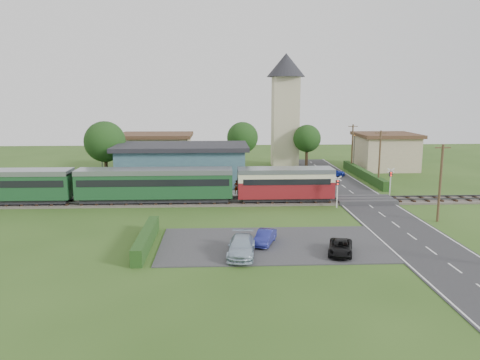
{
  "coord_description": "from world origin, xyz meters",
  "views": [
    {
      "loc": [
        -5.44,
        -46.04,
        11.29
      ],
      "look_at": [
        -3.22,
        4.0,
        2.12
      ],
      "focal_mm": 35.0,
      "sensor_mm": 36.0,
      "label": 1
    }
  ],
  "objects_px": {
    "pedestrian_near": "(236,187)",
    "crossing_signal_far": "(391,178)",
    "crossing_signal_near": "(337,187)",
    "house_east": "(386,151)",
    "station_building": "(182,166)",
    "car_park_dark": "(340,247)",
    "house_west": "(156,151)",
    "car_park_blue": "(265,237)",
    "church_tower": "(285,101)",
    "car_park_silver": "(241,246)",
    "train": "(124,184)",
    "car_on_road": "(331,172)",
    "pedestrian_far": "(108,186)",
    "equipment_hut": "(106,182)"
  },
  "relations": [
    {
      "from": "house_east",
      "to": "crossing_signal_near",
      "type": "height_order",
      "value": "house_east"
    },
    {
      "from": "car_park_blue",
      "to": "equipment_hut",
      "type": "bearing_deg",
      "value": 152.56
    },
    {
      "from": "train",
      "to": "car_on_road",
      "type": "distance_m",
      "value": 29.72
    },
    {
      "from": "station_building",
      "to": "car_park_silver",
      "type": "xyz_separation_m",
      "value": [
        6.06,
        -25.49,
        -1.95
      ]
    },
    {
      "from": "car_park_silver",
      "to": "car_park_dark",
      "type": "distance_m",
      "value": 7.08
    },
    {
      "from": "house_east",
      "to": "crossing_signal_near",
      "type": "relative_size",
      "value": 2.69
    },
    {
      "from": "car_on_road",
      "to": "car_park_blue",
      "type": "relative_size",
      "value": 1.18
    },
    {
      "from": "station_building",
      "to": "car_on_road",
      "type": "bearing_deg",
      "value": 17.65
    },
    {
      "from": "church_tower",
      "to": "car_park_blue",
      "type": "height_order",
      "value": "church_tower"
    },
    {
      "from": "equipment_hut",
      "to": "house_east",
      "type": "xyz_separation_m",
      "value": [
        38.0,
        18.8,
        1.05
      ]
    },
    {
      "from": "station_building",
      "to": "house_east",
      "type": "height_order",
      "value": "house_east"
    },
    {
      "from": "station_building",
      "to": "car_park_dark",
      "type": "distance_m",
      "value": 28.76
    },
    {
      "from": "pedestrian_near",
      "to": "train",
      "type": "bearing_deg",
      "value": -7.38
    },
    {
      "from": "crossing_signal_near",
      "to": "pedestrian_near",
      "type": "bearing_deg",
      "value": 151.74
    },
    {
      "from": "car_park_silver",
      "to": "car_park_dark",
      "type": "xyz_separation_m",
      "value": [
        7.08,
        0.0,
        -0.17
      ]
    },
    {
      "from": "car_park_blue",
      "to": "crossing_signal_far",
      "type": "bearing_deg",
      "value": 66.01
    },
    {
      "from": "crossing_signal_far",
      "to": "house_west",
      "type": "bearing_deg",
      "value": 144.23
    },
    {
      "from": "car_on_road",
      "to": "car_park_silver",
      "type": "height_order",
      "value": "car_park_silver"
    },
    {
      "from": "car_on_road",
      "to": "car_park_silver",
      "type": "relative_size",
      "value": 0.84
    },
    {
      "from": "house_east",
      "to": "crossing_signal_far",
      "type": "bearing_deg",
      "value": -108.08
    },
    {
      "from": "pedestrian_near",
      "to": "crossing_signal_far",
      "type": "bearing_deg",
      "value": 156.57
    },
    {
      "from": "equipment_hut",
      "to": "crossing_signal_far",
      "type": "relative_size",
      "value": 0.78
    },
    {
      "from": "car_park_dark",
      "to": "pedestrian_far",
      "type": "height_order",
      "value": "pedestrian_far"
    },
    {
      "from": "equipment_hut",
      "to": "pedestrian_far",
      "type": "xyz_separation_m",
      "value": [
        0.35,
        -0.48,
        -0.35
      ]
    },
    {
      "from": "station_building",
      "to": "car_on_road",
      "type": "distance_m",
      "value": 21.15
    },
    {
      "from": "station_building",
      "to": "car_park_dark",
      "type": "height_order",
      "value": "station_building"
    },
    {
      "from": "car_park_dark",
      "to": "house_west",
      "type": "bearing_deg",
      "value": 130.64
    },
    {
      "from": "crossing_signal_near",
      "to": "car_park_silver",
      "type": "relative_size",
      "value": 0.72
    },
    {
      "from": "train",
      "to": "house_east",
      "type": "height_order",
      "value": "house_east"
    },
    {
      "from": "station_building",
      "to": "pedestrian_far",
      "type": "relative_size",
      "value": 8.48
    },
    {
      "from": "equipment_hut",
      "to": "station_building",
      "type": "relative_size",
      "value": 0.16
    },
    {
      "from": "car_park_blue",
      "to": "pedestrian_near",
      "type": "xyz_separation_m",
      "value": [
        -1.55,
        16.95,
        0.57
      ]
    },
    {
      "from": "train",
      "to": "car_on_road",
      "type": "xyz_separation_m",
      "value": [
        25.39,
        15.38,
        -1.48
      ]
    },
    {
      "from": "pedestrian_far",
      "to": "church_tower",
      "type": "bearing_deg",
      "value": -36.72
    },
    {
      "from": "station_building",
      "to": "crossing_signal_far",
      "type": "distance_m",
      "value": 24.51
    },
    {
      "from": "crossing_signal_far",
      "to": "church_tower",
      "type": "bearing_deg",
      "value": 110.02
    },
    {
      "from": "house_west",
      "to": "crossing_signal_far",
      "type": "bearing_deg",
      "value": -35.77
    },
    {
      "from": "equipment_hut",
      "to": "crossing_signal_far",
      "type": "bearing_deg",
      "value": -1.46
    },
    {
      "from": "car_park_dark",
      "to": "pedestrian_far",
      "type": "relative_size",
      "value": 1.86
    },
    {
      "from": "church_tower",
      "to": "pedestrian_near",
      "type": "bearing_deg",
      "value": -110.44
    },
    {
      "from": "equipment_hut",
      "to": "car_park_silver",
      "type": "relative_size",
      "value": 0.56
    },
    {
      "from": "car_on_road",
      "to": "car_park_dark",
      "type": "xyz_separation_m",
      "value": [
        -6.93,
        -31.88,
        -0.13
      ]
    },
    {
      "from": "crossing_signal_far",
      "to": "equipment_hut",
      "type": "bearing_deg",
      "value": 178.54
    },
    {
      "from": "equipment_hut",
      "to": "crossing_signal_near",
      "type": "bearing_deg",
      "value": -12.94
    },
    {
      "from": "house_west",
      "to": "car_park_silver",
      "type": "relative_size",
      "value": 2.38
    },
    {
      "from": "equipment_hut",
      "to": "pedestrian_near",
      "type": "distance_m",
      "value": 14.43
    },
    {
      "from": "house_west",
      "to": "car_park_blue",
      "type": "xyz_separation_m",
      "value": [
        12.96,
        -36.99,
        -2.18
      ]
    },
    {
      "from": "house_west",
      "to": "pedestrian_far",
      "type": "distance_m",
      "value": 20.5
    },
    {
      "from": "station_building",
      "to": "pedestrian_near",
      "type": "distance_m",
      "value": 8.93
    },
    {
      "from": "house_east",
      "to": "car_park_blue",
      "type": "relative_size",
      "value": 2.71
    }
  ]
}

